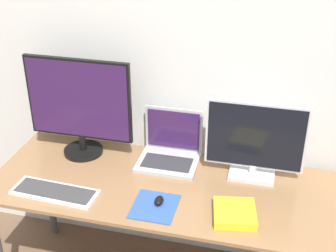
{
  "coord_description": "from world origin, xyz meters",
  "views": [
    {
      "loc": [
        0.47,
        -1.48,
        2.03
      ],
      "look_at": [
        -0.01,
        0.44,
        0.97
      ],
      "focal_mm": 50.0,
      "sensor_mm": 36.0,
      "label": 1
    }
  ],
  "objects_px": {
    "mouse": "(159,201)",
    "book": "(235,213)",
    "laptop": "(170,148)",
    "monitor_right": "(255,141)",
    "keyboard": "(55,192)",
    "monitor_left": "(79,106)"
  },
  "relations": [
    {
      "from": "laptop",
      "to": "keyboard",
      "type": "distance_m",
      "value": 0.63
    },
    {
      "from": "book",
      "to": "monitor_left",
      "type": "bearing_deg",
      "value": 158.05
    },
    {
      "from": "mouse",
      "to": "monitor_left",
      "type": "bearing_deg",
      "value": 146.51
    },
    {
      "from": "monitor_right",
      "to": "book",
      "type": "bearing_deg",
      "value": -97.3
    },
    {
      "from": "laptop",
      "to": "book",
      "type": "bearing_deg",
      "value": -45.61
    },
    {
      "from": "mouse",
      "to": "monitor_right",
      "type": "bearing_deg",
      "value": 41.23
    },
    {
      "from": "monitor_right",
      "to": "keyboard",
      "type": "height_order",
      "value": "monitor_right"
    },
    {
      "from": "monitor_right",
      "to": "mouse",
      "type": "xyz_separation_m",
      "value": [
        -0.39,
        -0.34,
        -0.18
      ]
    },
    {
      "from": "monitor_right",
      "to": "book",
      "type": "relative_size",
      "value": 2.22
    },
    {
      "from": "monitor_right",
      "to": "monitor_left",
      "type": "bearing_deg",
      "value": -180.0
    },
    {
      "from": "monitor_left",
      "to": "monitor_right",
      "type": "distance_m",
      "value": 0.91
    },
    {
      "from": "monitor_left",
      "to": "book",
      "type": "bearing_deg",
      "value": -21.95
    },
    {
      "from": "monitor_right",
      "to": "book",
      "type": "distance_m",
      "value": 0.39
    },
    {
      "from": "monitor_left",
      "to": "book",
      "type": "xyz_separation_m",
      "value": [
        0.86,
        -0.35,
        -0.26
      ]
    },
    {
      "from": "mouse",
      "to": "book",
      "type": "bearing_deg",
      "value": -0.94
    },
    {
      "from": "keyboard",
      "to": "monitor_right",
      "type": "bearing_deg",
      "value": 23.38
    },
    {
      "from": "book",
      "to": "mouse",
      "type": "bearing_deg",
      "value": 179.06
    },
    {
      "from": "laptop",
      "to": "mouse",
      "type": "height_order",
      "value": "laptop"
    },
    {
      "from": "monitor_left",
      "to": "laptop",
      "type": "distance_m",
      "value": 0.52
    },
    {
      "from": "monitor_right",
      "to": "mouse",
      "type": "bearing_deg",
      "value": -138.77
    },
    {
      "from": "monitor_right",
      "to": "laptop",
      "type": "bearing_deg",
      "value": 173.44
    },
    {
      "from": "keyboard",
      "to": "book",
      "type": "bearing_deg",
      "value": 2.49
    }
  ]
}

